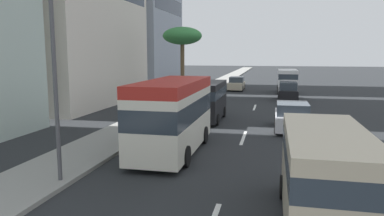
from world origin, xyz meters
TOP-DOWN VIEW (x-y plane):
  - ground_plane at (31.50, 0.00)m, footprint 198.00×198.00m
  - sidewalk_right at (31.50, 6.52)m, footprint 162.00×2.89m
  - lane_stripe_mid at (15.86, 0.00)m, footprint 3.20×0.16m
  - lane_stripe_far at (27.02, 0.00)m, footprint 3.20×0.16m
  - car_lead at (41.19, 2.90)m, footprint 4.30×1.83m
  - van_second at (39.53, -2.94)m, footprint 5.07×2.16m
  - car_third at (32.85, -2.81)m, footprint 4.29×1.80m
  - van_fourth at (6.34, -2.79)m, footprint 5.35×2.13m
  - car_fifth at (18.45, -2.54)m, footprint 4.26×1.96m
  - minibus_sixth at (12.30, 2.84)m, footprint 6.73×2.34m
  - van_seventh at (20.40, 2.85)m, footprint 5.14×2.19m
  - pedestrian_near_lamp at (16.99, 6.42)m, footprint 0.39×0.37m
  - palm_tree at (29.52, 6.69)m, footprint 3.51×3.51m
  - street_lamp at (7.59, 5.37)m, footprint 0.24×0.97m

SIDE VIEW (x-z plane):
  - ground_plane at x=31.50m, z-range 0.00..0.00m
  - lane_stripe_mid at x=15.86m, z-range 0.00..0.01m
  - lane_stripe_far at x=27.02m, z-range 0.00..0.01m
  - sidewalk_right at x=31.50m, z-range 0.00..0.15m
  - car_fifth at x=18.45m, z-range -0.04..1.56m
  - car_lead at x=41.19m, z-range -0.04..1.56m
  - car_third at x=32.85m, z-range -0.05..1.64m
  - pedestrian_near_lamp at x=16.99m, z-range 0.25..2.04m
  - van_fourth at x=6.34m, z-range 0.18..2.65m
  - van_seventh at x=20.40m, z-range 0.18..2.70m
  - van_second at x=39.53m, z-range 0.18..2.76m
  - minibus_sixth at x=12.30m, z-range 0.15..3.36m
  - street_lamp at x=7.59m, z-range 0.96..8.07m
  - palm_tree at x=29.52m, z-range 2.54..9.12m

